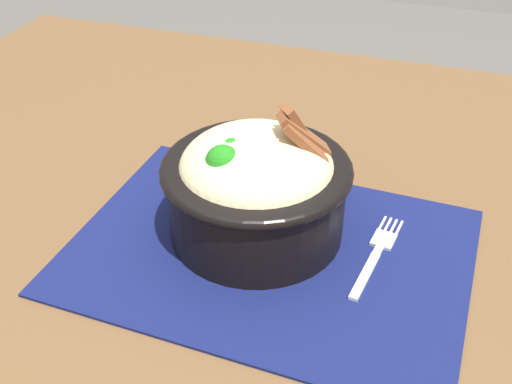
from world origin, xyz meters
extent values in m
cube|color=brown|center=(0.00, 0.00, 0.72)|extent=(1.20, 0.98, 0.03)
cylinder|color=brown|center=(-0.54, 0.43, 0.35)|extent=(0.04, 0.04, 0.71)
cube|color=#11194C|center=(0.01, -0.02, 0.74)|extent=(0.40, 0.30, 0.00)
cylinder|color=black|center=(-0.01, 0.00, 0.78)|extent=(0.18, 0.18, 0.08)
torus|color=black|center=(-0.01, 0.00, 0.82)|extent=(0.19, 0.19, 0.01)
ellipsoid|color=beige|center=(-0.01, 0.00, 0.82)|extent=(0.21, 0.21, 0.07)
sphere|color=#1E7E1A|center=(-0.03, -0.03, 0.84)|extent=(0.03, 0.03, 0.03)
sphere|color=#1E7E1A|center=(-0.03, -0.01, 0.84)|extent=(0.03, 0.03, 0.03)
cylinder|color=orange|center=(0.01, -0.02, 0.84)|extent=(0.02, 0.03, 0.01)
cylinder|color=orange|center=(-0.02, -0.01, 0.84)|extent=(0.04, 0.03, 0.01)
cylinder|color=orange|center=(-0.02, -0.03, 0.84)|extent=(0.02, 0.03, 0.01)
cube|color=brown|center=(0.03, 0.01, 0.85)|extent=(0.05, 0.03, 0.04)
cube|color=brown|center=(0.03, 0.02, 0.85)|extent=(0.06, 0.04, 0.05)
cube|color=brown|center=(0.02, 0.03, 0.85)|extent=(0.04, 0.04, 0.06)
cube|color=silver|center=(0.11, -0.03, 0.74)|extent=(0.02, 0.07, 0.00)
cube|color=silver|center=(0.11, 0.01, 0.74)|extent=(0.01, 0.01, 0.00)
cube|color=silver|center=(0.12, 0.02, 0.74)|extent=(0.03, 0.03, 0.00)
cube|color=silver|center=(0.13, 0.05, 0.74)|extent=(0.01, 0.02, 0.00)
cube|color=silver|center=(0.12, 0.05, 0.74)|extent=(0.01, 0.02, 0.00)
cube|color=silver|center=(0.12, 0.05, 0.74)|extent=(0.01, 0.02, 0.00)
cube|color=silver|center=(0.11, 0.05, 0.74)|extent=(0.01, 0.02, 0.00)
camera|label=1|loc=(0.15, -0.49, 1.16)|focal=44.73mm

